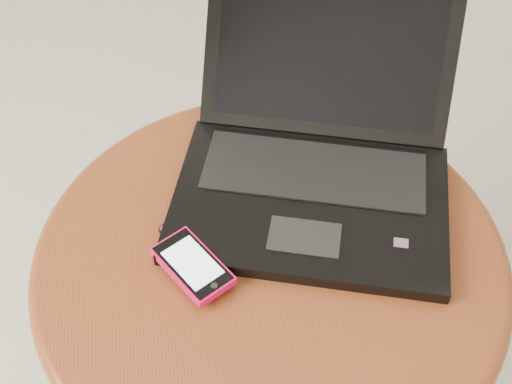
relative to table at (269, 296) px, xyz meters
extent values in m
cylinder|color=#553319|center=(0.00, 0.00, -0.14)|extent=(0.10, 0.10, 0.42)
cylinder|color=brown|center=(0.00, 0.00, 0.09)|extent=(0.57, 0.57, 0.03)
torus|color=brown|center=(0.00, 0.00, 0.09)|extent=(0.60, 0.60, 0.03)
cube|color=black|center=(0.06, 0.06, 0.11)|extent=(0.41, 0.34, 0.02)
cube|color=black|center=(0.08, 0.11, 0.12)|extent=(0.32, 0.19, 0.00)
cube|color=black|center=(0.04, 0.00, 0.12)|extent=(0.10, 0.08, 0.00)
cube|color=red|center=(0.16, -0.03, 0.12)|extent=(0.02, 0.02, 0.00)
cube|color=black|center=(0.12, 0.24, 0.21)|extent=(0.37, 0.23, 0.19)
cube|color=black|center=(0.12, 0.23, 0.21)|extent=(0.32, 0.19, 0.15)
cube|color=black|center=(-0.08, 0.02, 0.11)|extent=(0.11, 0.12, 0.01)
cube|color=#BF1E55|center=(-0.11, 0.06, 0.11)|extent=(0.05, 0.04, 0.00)
cube|color=#EE0A4E|center=(-0.10, -0.02, 0.12)|extent=(0.10, 0.12, 0.01)
cube|color=black|center=(-0.10, -0.02, 0.12)|extent=(0.09, 0.11, 0.00)
cube|color=silver|center=(-0.10, -0.02, 0.12)|extent=(0.07, 0.08, 0.00)
cylinder|color=black|center=(-0.08, -0.06, 0.12)|extent=(0.01, 0.01, 0.00)
camera|label=1|loc=(-0.10, -0.52, 0.81)|focal=49.26mm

